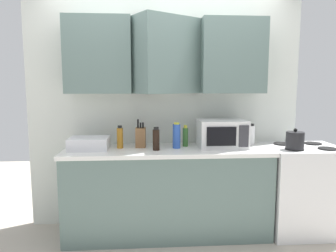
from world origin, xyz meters
TOP-DOWN VIEW (x-y plane):
  - wall_back_with_cabinets at (-0.00, -0.07)m, footprint 2.93×0.62m
  - counter_run at (0.00, -0.30)m, footprint 2.06×0.63m
  - stove_range at (1.42, -0.32)m, footprint 0.76×0.64m
  - kettle at (1.25, -0.46)m, footprint 0.17×0.17m
  - microwave at (0.56, -0.27)m, footprint 0.48×0.37m
  - dish_rack at (-0.78, -0.30)m, footprint 0.38×0.30m
  - knife_block at (-0.27, -0.22)m, footprint 0.11×0.13m
  - bottle_green_oil at (0.19, -0.21)m, footprint 0.06×0.06m
  - bottle_blue_cleaner at (0.09, -0.30)m, footprint 0.08×0.08m
  - bottle_white_jar at (0.91, -0.16)m, footprint 0.07×0.07m
  - bottle_amber_vinegar at (-0.48, -0.26)m, footprint 0.06×0.06m
  - bottle_soy_dark at (-0.12, -0.39)m, footprint 0.07×0.07m

SIDE VIEW (x-z plane):
  - counter_run at x=0.00m, z-range 0.00..0.90m
  - stove_range at x=1.42m, z-range 0.00..0.91m
  - dish_rack at x=-0.78m, z-range 0.90..1.02m
  - kettle at x=1.25m, z-range 0.89..1.10m
  - bottle_green_oil at x=0.19m, z-range 0.89..1.11m
  - knife_block at x=-0.27m, z-range 0.86..1.15m
  - bottle_white_jar at x=0.91m, z-range 0.89..1.12m
  - bottle_amber_vinegar at x=-0.48m, z-range 0.89..1.12m
  - bottle_soy_dark at x=-0.12m, z-range 0.90..1.12m
  - bottle_blue_cleaner at x=0.09m, z-range 0.90..1.16m
  - microwave at x=0.56m, z-range 0.90..1.18m
  - wall_back_with_cabinets at x=0.00m, z-range 0.27..2.87m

